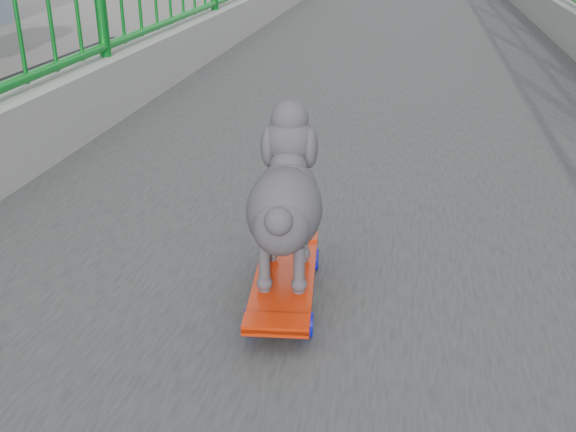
# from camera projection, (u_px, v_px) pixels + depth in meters

# --- Properties ---
(footbridge) EXTENTS (3.00, 24.00, 7.00)m
(footbridge) POSITION_uv_depth(u_px,v_px,m) (363.00, 415.00, 4.03)
(footbridge) COLOR #2D2D2F
(footbridge) RESTS_ON ground
(railing) EXTENTS (3.00, 24.00, 1.42)m
(railing) POSITION_uv_depth(u_px,v_px,m) (382.00, 84.00, 3.23)
(railing) COLOR gray
(railing) RESTS_ON footbridge
(skateboard) EXTENTS (0.21, 0.55, 0.07)m
(skateboard) POSITION_uv_depth(u_px,v_px,m) (285.00, 281.00, 1.79)
(skateboard) COLOR red
(skateboard) RESTS_ON footbridge
(poodle) EXTENTS (0.22, 0.47, 0.39)m
(poodle) POSITION_uv_depth(u_px,v_px,m) (285.00, 198.00, 1.72)
(poodle) COLOR #2D2A30
(poodle) RESTS_ON skateboard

